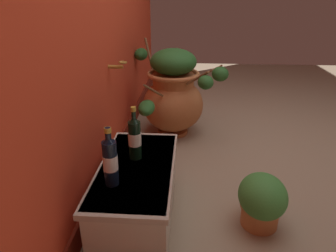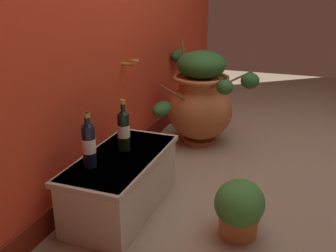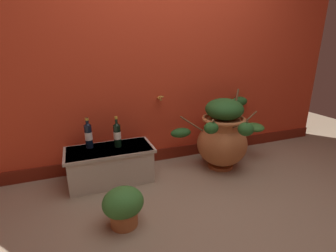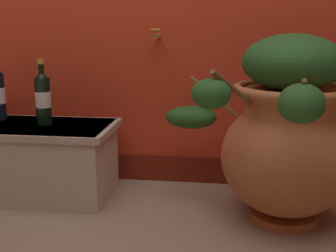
# 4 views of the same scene
# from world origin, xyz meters

# --- Properties ---
(terracotta_urn) EXTENTS (1.10, 0.87, 0.80)m
(terracotta_urn) POSITION_xyz_m (0.50, 0.70, 0.37)
(terracotta_urn) COLOR #B26638
(terracotta_urn) RESTS_ON ground_plane
(stone_ledge) EXTENTS (0.82, 0.40, 0.34)m
(stone_ledge) POSITION_xyz_m (-0.68, 0.83, 0.19)
(stone_ledge) COLOR beige
(stone_ledge) RESTS_ON ground_plane
(wine_bottle_left) EXTENTS (0.07, 0.07, 0.30)m
(wine_bottle_left) POSITION_xyz_m (-0.60, 0.85, 0.47)
(wine_bottle_left) COLOR black
(wine_bottle_left) RESTS_ON stone_ledge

